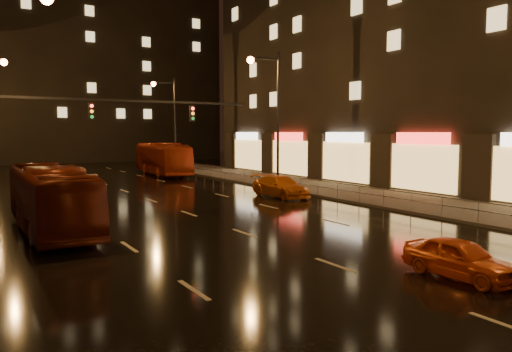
{
  "coord_description": "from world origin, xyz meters",
  "views": [
    {
      "loc": [
        -10.36,
        -8.34,
        4.32
      ],
      "look_at": [
        0.21,
        9.38,
        2.5
      ],
      "focal_mm": 35.0,
      "sensor_mm": 36.0,
      "label": 1
    }
  ],
  "objects_px": {
    "bus_red": "(51,199)",
    "taxi_far": "(281,186)",
    "bus_curb": "(162,159)",
    "taxi_near": "(460,258)"
  },
  "relations": [
    {
      "from": "bus_red",
      "to": "taxi_far",
      "type": "xyz_separation_m",
      "value": [
        15.0,
        4.49,
        -0.73
      ]
    },
    {
      "from": "taxi_near",
      "to": "taxi_far",
      "type": "xyz_separation_m",
      "value": [
        5.74,
        18.23,
        0.11
      ]
    },
    {
      "from": "bus_red",
      "to": "taxi_near",
      "type": "distance_m",
      "value": 16.59
    },
    {
      "from": "taxi_near",
      "to": "bus_curb",
      "type": "bearing_deg",
      "value": 80.89
    },
    {
      "from": "bus_red",
      "to": "taxi_far",
      "type": "height_order",
      "value": "bus_red"
    },
    {
      "from": "bus_curb",
      "to": "taxi_far",
      "type": "height_order",
      "value": "bus_curb"
    },
    {
      "from": "bus_red",
      "to": "bus_curb",
      "type": "relative_size",
      "value": 0.88
    },
    {
      "from": "bus_red",
      "to": "bus_curb",
      "type": "height_order",
      "value": "bus_curb"
    },
    {
      "from": "bus_curb",
      "to": "taxi_near",
      "type": "bearing_deg",
      "value": -92.99
    },
    {
      "from": "bus_curb",
      "to": "taxi_near",
      "type": "height_order",
      "value": "bus_curb"
    }
  ]
}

